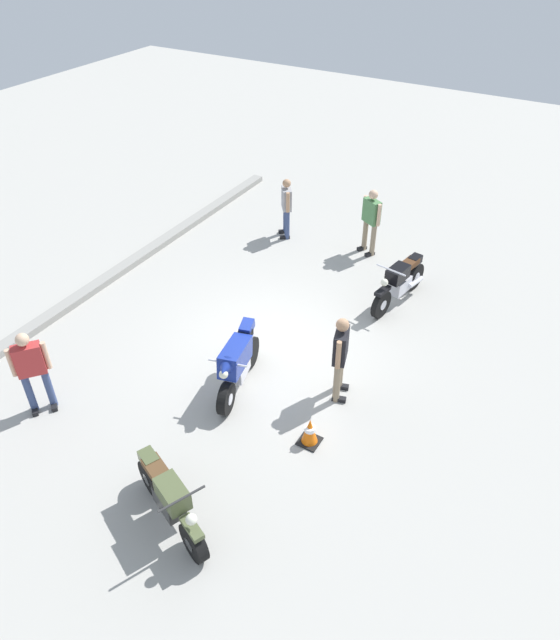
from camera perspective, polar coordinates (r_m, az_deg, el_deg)
ground_plane at (r=11.92m, az=-1.07°, el=-2.74°), size 40.00×40.00×0.00m
curb_edge at (r=14.36m, az=-17.04°, el=3.51°), size 14.00×0.30×0.15m
motorcycle_olive_vintage at (r=8.95m, az=-10.69°, el=-16.79°), size 1.03×1.84×1.07m
motorcycle_blue_sportbike at (r=10.71m, az=-4.19°, el=-4.12°), size 1.93×0.82×1.14m
motorcycle_black_cruiser at (r=13.21m, az=11.62°, el=3.64°), size 2.08×0.77×1.09m
person_in_green_shirt at (r=14.79m, az=8.86°, el=9.84°), size 0.49×0.61×1.70m
person_in_black_shirt at (r=10.32m, az=5.91°, el=-3.21°), size 0.66×0.42×1.73m
person_in_red_shirt at (r=10.89m, az=-23.07°, el=-4.28°), size 0.57×0.52×1.68m
person_in_gray_shirt at (r=15.43m, az=0.63°, el=11.18°), size 0.56×0.50×1.60m
traffic_cone at (r=9.95m, az=2.92°, el=-10.77°), size 0.36×0.36×0.53m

